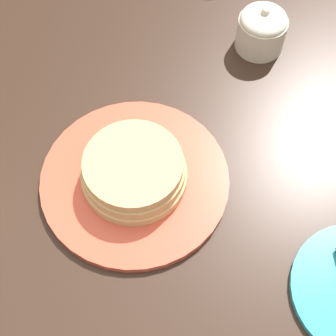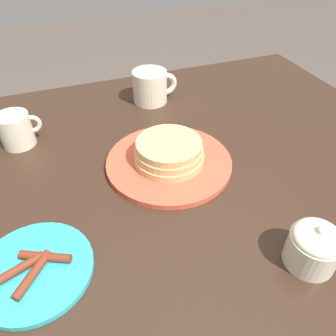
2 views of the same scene
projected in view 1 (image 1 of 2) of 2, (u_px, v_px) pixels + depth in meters
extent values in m
plane|color=#51473F|center=(156.00, 295.00, 1.44)|extent=(8.00, 8.00, 0.00)
cube|color=#332116|center=(146.00, 158.00, 0.78)|extent=(1.12, 0.98, 0.03)
cube|color=#332116|center=(199.00, 27.00, 1.43)|extent=(0.07, 0.07, 0.74)
cylinder|color=#DB5138|center=(135.00, 180.00, 0.73)|extent=(0.27, 0.27, 0.01)
cylinder|color=tan|center=(134.00, 176.00, 0.72)|extent=(0.15, 0.15, 0.02)
cylinder|color=tan|center=(134.00, 170.00, 0.71)|extent=(0.14, 0.14, 0.02)
cylinder|color=tan|center=(133.00, 164.00, 0.69)|extent=(0.14, 0.14, 0.02)
cylinder|color=beige|center=(261.00, 33.00, 0.84)|extent=(0.08, 0.08, 0.06)
ellipsoid|color=beige|center=(264.00, 19.00, 0.81)|extent=(0.08, 0.08, 0.03)
sphere|color=beige|center=(266.00, 12.00, 0.80)|extent=(0.01, 0.01, 0.01)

